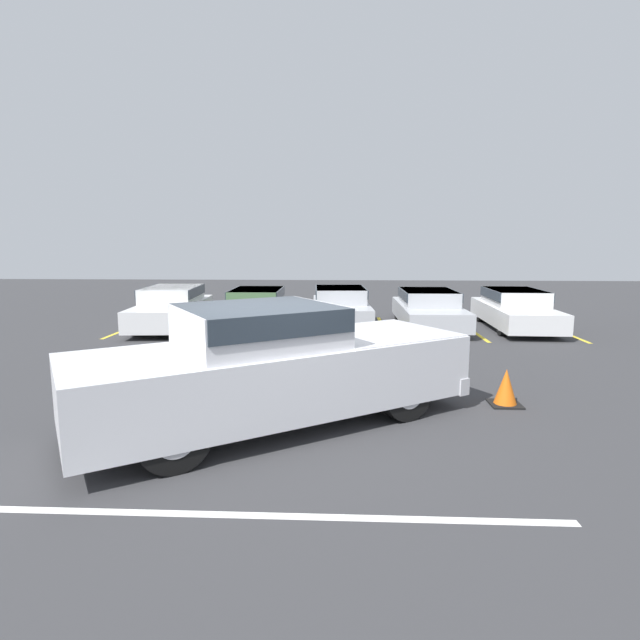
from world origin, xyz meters
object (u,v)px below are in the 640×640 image
Objects in this scene: parked_sedan_a at (173,306)px; traffic_cone at (506,388)px; parked_sedan_d at (428,307)px; parked_sedan_e at (515,308)px; parked_sedan_b at (257,307)px; parked_sedan_c at (340,306)px; pickup_truck at (278,364)px.

traffic_cone is (8.31, -7.54, -0.41)m from parked_sedan_a.
parked_sedan_e reaches higher than parked_sedan_d.
parked_sedan_a reaches higher than parked_sedan_b.
parked_sedan_c reaches higher than parked_sedan_d.
parked_sedan_c is (0.89, 8.99, -0.24)m from pickup_truck.
parked_sedan_a is 8.33m from parked_sedan_d.
parked_sedan_d is at bearing 88.01° from parked_sedan_a.
traffic_cone is at bearing -17.64° from parked_sedan_e.
parked_sedan_b is 2.74m from parked_sedan_c.
parked_sedan_c is 0.96× the size of parked_sedan_d.
parked_sedan_a reaches higher than parked_sedan_d.
parked_sedan_d reaches higher than traffic_cone.
traffic_cone is at bearing -17.40° from pickup_truck.
pickup_truck reaches higher than parked_sedan_c.
parked_sedan_c is (2.73, 0.20, 0.02)m from parked_sedan_b.
parked_sedan_e reaches higher than traffic_cone.
parked_sedan_d is 7.55× the size of traffic_cone.
pickup_truck reaches higher than parked_sedan_d.
traffic_cone is (3.75, 1.03, -0.63)m from pickup_truck.
pickup_truck is 1.29× the size of parked_sedan_e.
parked_sedan_e is 7.58× the size of traffic_cone.
parked_sedan_c reaches higher than parked_sedan_e.
pickup_truck is 9.71m from parked_sedan_a.
parked_sedan_d is 1.00× the size of parked_sedan_e.
parked_sedan_b reaches higher than parked_sedan_d.
parked_sedan_b is (2.73, 0.23, -0.04)m from parked_sedan_a.
traffic_cone is at bearing 43.16° from parked_sedan_a.
parked_sedan_c is at bearing 109.72° from traffic_cone.
parked_sedan_d is at bearing 90.60° from parked_sedan_b.
parked_sedan_d is (8.32, 0.38, -0.05)m from parked_sedan_a.
parked_sedan_e is (8.35, 0.11, 0.01)m from parked_sedan_b.
pickup_truck is 3.94m from traffic_cone.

